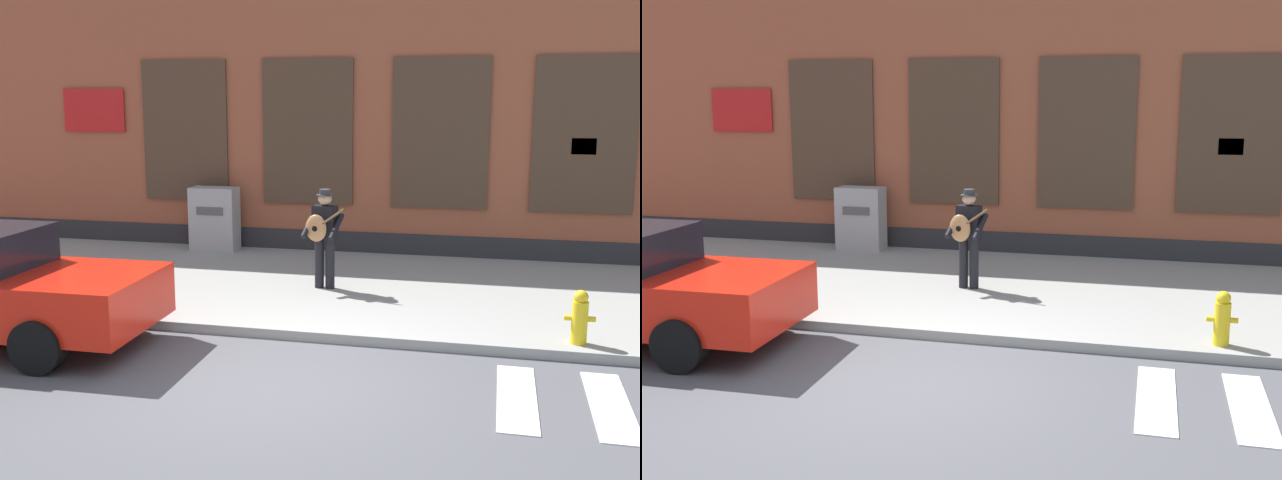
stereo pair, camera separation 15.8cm
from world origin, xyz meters
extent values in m
plane|color=#4C4C51|center=(0.00, 0.00, 0.00)|extent=(160.00, 160.00, 0.00)
cube|color=gray|center=(0.00, 4.13, 0.07)|extent=(28.00, 5.35, 0.14)
cube|color=brown|center=(0.00, 8.81, 3.06)|extent=(28.00, 4.00, 6.12)
cube|color=#28282B|center=(0.00, 6.79, 0.28)|extent=(28.00, 0.04, 0.55)
cube|color=#473323|center=(-3.93, 6.78, 2.53)|extent=(1.84, 0.06, 2.87)
cube|color=black|center=(-3.93, 6.77, 2.53)|extent=(1.72, 0.03, 2.75)
cube|color=#473323|center=(-1.31, 6.78, 2.53)|extent=(1.84, 0.06, 2.87)
cube|color=black|center=(-1.31, 6.77, 2.53)|extent=(1.72, 0.03, 2.75)
cube|color=#473323|center=(1.31, 6.78, 2.53)|extent=(1.84, 0.06, 2.87)
cube|color=black|center=(1.31, 6.77, 2.53)|extent=(1.72, 0.03, 2.75)
cube|color=#473323|center=(3.93, 6.78, 2.53)|extent=(1.84, 0.06, 2.87)
cube|color=black|center=(3.93, 6.77, 2.53)|extent=(1.72, 0.03, 2.75)
cube|color=red|center=(-5.99, 6.77, 2.94)|extent=(1.40, 0.04, 0.90)
cube|color=yellow|center=(3.93, 6.76, 2.33)|extent=(0.44, 0.02, 0.30)
cube|color=silver|center=(2.73, 0.16, 0.01)|extent=(0.42, 1.90, 0.01)
cube|color=silver|center=(3.69, 0.16, 0.01)|extent=(0.42, 1.90, 0.01)
cube|color=silver|center=(-1.85, 1.07, 0.74)|extent=(0.06, 0.24, 0.12)
cube|color=silver|center=(-1.83, -0.07, 0.74)|extent=(0.06, 0.24, 0.12)
cylinder|color=black|center=(-2.78, 1.35, 0.33)|extent=(0.66, 0.25, 0.66)
cylinder|color=black|center=(-2.75, -0.39, 0.33)|extent=(0.66, 0.25, 0.66)
cylinder|color=black|center=(-0.18, 3.81, 0.54)|extent=(0.15, 0.15, 0.81)
cylinder|color=black|center=(-0.36, 3.82, 0.54)|extent=(0.15, 0.15, 0.81)
cube|color=black|center=(-0.27, 3.83, 1.22)|extent=(0.41, 0.28, 0.55)
sphere|color=tan|center=(-0.27, 3.83, 1.61)|extent=(0.22, 0.22, 0.22)
cylinder|color=#333338|center=(-0.27, 3.83, 1.67)|extent=(0.28, 0.28, 0.02)
cylinder|color=#333338|center=(-0.27, 3.83, 1.72)|extent=(0.18, 0.18, 0.09)
cylinder|color=black|center=(-0.05, 3.69, 1.18)|extent=(0.17, 0.52, 0.39)
cylinder|color=black|center=(-0.52, 3.77, 1.18)|extent=(0.17, 0.52, 0.39)
ellipsoid|color=#B77F4C|center=(-0.37, 3.66, 1.15)|extent=(0.37, 0.18, 0.44)
cylinder|color=black|center=(-0.38, 3.60, 1.15)|extent=(0.09, 0.02, 0.09)
cylinder|color=brown|center=(-0.12, 3.60, 1.33)|extent=(0.47, 0.11, 0.34)
cube|color=#9E9E9E|center=(-3.17, 6.36, 0.78)|extent=(0.94, 0.50, 1.28)
cube|color=#4C4C4C|center=(-3.17, 6.10, 0.97)|extent=(0.57, 0.02, 0.16)
cylinder|color=gold|center=(3.51, 1.81, 0.41)|extent=(0.20, 0.20, 0.55)
sphere|color=gold|center=(3.51, 1.81, 0.75)|extent=(0.18, 0.18, 0.18)
cylinder|color=gold|center=(3.37, 1.81, 0.47)|extent=(0.10, 0.07, 0.07)
cylinder|color=gold|center=(3.65, 1.81, 0.47)|extent=(0.10, 0.07, 0.07)
camera|label=1|loc=(2.44, -7.78, 3.21)|focal=42.00mm
camera|label=2|loc=(2.59, -7.74, 3.21)|focal=42.00mm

